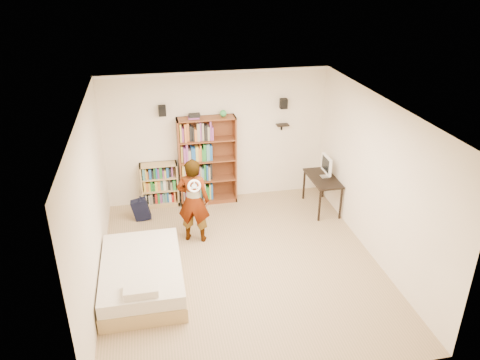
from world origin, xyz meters
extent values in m
cube|color=tan|center=(0.00, 0.00, 0.00)|extent=(4.50, 5.00, 0.01)
cube|color=white|center=(0.00, 2.50, 1.35)|extent=(4.50, 0.02, 2.70)
cube|color=white|center=(0.00, -2.50, 1.35)|extent=(4.50, 0.02, 2.70)
cube|color=white|center=(-2.25, 0.00, 1.35)|extent=(0.02, 5.00, 2.70)
cube|color=white|center=(2.25, 0.00, 1.35)|extent=(0.02, 5.00, 2.70)
cube|color=white|center=(0.00, 0.00, 2.70)|extent=(4.50, 5.00, 0.02)
cube|color=white|center=(0.00, 2.47, 2.67)|extent=(4.50, 0.06, 0.06)
cube|color=white|center=(0.00, -2.47, 2.67)|extent=(4.50, 0.06, 0.06)
cube|color=white|center=(-2.22, 0.00, 2.67)|extent=(0.06, 5.00, 0.06)
cube|color=white|center=(2.22, 0.00, 2.67)|extent=(0.06, 5.00, 0.06)
cube|color=black|center=(-1.05, 2.40, 2.00)|extent=(0.14, 0.12, 0.20)
cube|color=black|center=(1.35, 2.40, 2.00)|extent=(0.14, 0.12, 0.20)
cube|color=black|center=(1.35, 2.41, 1.55)|extent=(0.25, 0.16, 0.02)
imported|color=black|center=(-0.67, 0.93, 0.79)|extent=(0.66, 0.54, 1.57)
torus|color=white|center=(-0.67, 0.63, 1.22)|extent=(0.23, 0.09, 0.23)
camera|label=1|loc=(-1.30, -6.31, 4.64)|focal=35.00mm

